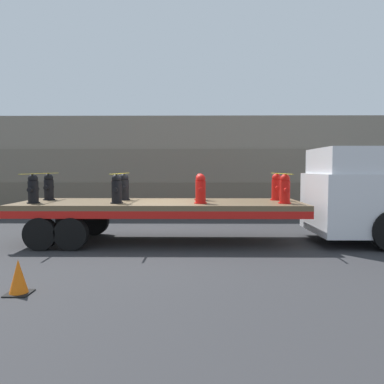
# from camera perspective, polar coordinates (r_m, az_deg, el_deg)

# --- Properties ---
(ground_plane) EXTENTS (120.00, 120.00, 0.00)m
(ground_plane) POSITION_cam_1_polar(r_m,az_deg,el_deg) (11.28, -4.79, -7.57)
(ground_plane) COLOR #2D2D30
(rock_cliff) EXTENTS (60.00, 3.30, 4.60)m
(rock_cliff) POSITION_cam_1_polar(r_m,az_deg,el_deg) (18.63, -2.63, 3.96)
(rock_cliff) COLOR #665B4C
(rock_cliff) RESTS_ON ground_plane
(truck_cab) EXTENTS (2.53, 2.73, 2.77)m
(truck_cab) POSITION_cam_1_polar(r_m,az_deg,el_deg) (12.02, 23.94, -0.39)
(truck_cab) COLOR silver
(truck_cab) RESTS_ON ground_plane
(flatbed_trailer) EXTENTS (8.27, 2.64, 1.20)m
(flatbed_trailer) POSITION_cam_1_polar(r_m,az_deg,el_deg) (11.20, -7.82, -2.65)
(flatbed_trailer) COLOR brown
(flatbed_trailer) RESTS_ON ground_plane
(fire_hydrant_black_near_0) EXTENTS (0.36, 0.54, 0.83)m
(fire_hydrant_black_near_0) POSITION_cam_1_polar(r_m,az_deg,el_deg) (11.43, -23.05, 0.40)
(fire_hydrant_black_near_0) COLOR black
(fire_hydrant_black_near_0) RESTS_ON flatbed_trailer
(fire_hydrant_black_far_0) EXTENTS (0.36, 0.54, 0.83)m
(fire_hydrant_black_far_0) POSITION_cam_1_polar(r_m,az_deg,el_deg) (12.46, -20.99, 0.69)
(fire_hydrant_black_far_0) COLOR black
(fire_hydrant_black_far_0) RESTS_ON flatbed_trailer
(fire_hydrant_black_near_1) EXTENTS (0.36, 0.54, 0.83)m
(fire_hydrant_black_near_1) POSITION_cam_1_polar(r_m,az_deg,el_deg) (10.70, -11.41, 0.42)
(fire_hydrant_black_near_1) COLOR black
(fire_hydrant_black_near_1) RESTS_ON flatbed_trailer
(fire_hydrant_black_far_1) EXTENTS (0.36, 0.54, 0.83)m
(fire_hydrant_black_far_1) POSITION_cam_1_polar(r_m,az_deg,el_deg) (11.80, -10.28, 0.72)
(fire_hydrant_black_far_1) COLOR black
(fire_hydrant_black_far_1) RESTS_ON flatbed_trailer
(fire_hydrant_red_near_2) EXTENTS (0.36, 0.54, 0.83)m
(fire_hydrant_red_near_2) POSITION_cam_1_polar(r_m,az_deg,el_deg) (10.47, 1.31, 0.42)
(fire_hydrant_red_near_2) COLOR red
(fire_hydrant_red_near_2) RESTS_ON flatbed_trailer
(fire_hydrant_red_far_2) EXTENTS (0.36, 0.54, 0.83)m
(fire_hydrant_red_far_2) POSITION_cam_1_polar(r_m,az_deg,el_deg) (11.59, 1.25, 0.73)
(fire_hydrant_red_far_2) COLOR red
(fire_hydrant_red_far_2) RESTS_ON flatbed_trailer
(fire_hydrant_red_near_3) EXTENTS (0.36, 0.54, 0.83)m
(fire_hydrant_red_near_3) POSITION_cam_1_polar(r_m,az_deg,el_deg) (10.76, 13.97, 0.40)
(fire_hydrant_red_near_3) COLOR red
(fire_hydrant_red_near_3) RESTS_ON flatbed_trailer
(fire_hydrant_red_far_3) EXTENTS (0.36, 0.54, 0.83)m
(fire_hydrant_red_far_3) POSITION_cam_1_polar(r_m,az_deg,el_deg) (11.85, 12.72, 0.70)
(fire_hydrant_red_far_3) COLOR red
(fire_hydrant_red_far_3) RESTS_ON flatbed_trailer
(cargo_strap_rear) EXTENTS (0.05, 2.74, 0.01)m
(cargo_strap_rear) POSITION_cam_1_polar(r_m,az_deg,el_deg) (11.93, -22.02, 2.63)
(cargo_strap_rear) COLOR yellow
(cargo_strap_rear) RESTS_ON fire_hydrant_black_near_0
(cargo_strap_middle) EXTENTS (0.05, 2.74, 0.01)m
(cargo_strap_middle) POSITION_cam_1_polar(r_m,az_deg,el_deg) (11.24, -10.84, 2.78)
(cargo_strap_middle) COLOR yellow
(cargo_strap_middle) RESTS_ON fire_hydrant_black_near_1
(cargo_strap_front) EXTENTS (0.05, 2.74, 0.01)m
(cargo_strap_front) POSITION_cam_1_polar(r_m,az_deg,el_deg) (11.29, 13.35, 2.75)
(cargo_strap_front) COLOR yellow
(cargo_strap_front) RESTS_ON fire_hydrant_red_near_3
(traffic_cone) EXTENTS (0.41, 0.41, 0.61)m
(traffic_cone) POSITION_cam_1_polar(r_m,az_deg,el_deg) (7.31, -24.93, -11.69)
(traffic_cone) COLOR black
(traffic_cone) RESTS_ON ground_plane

